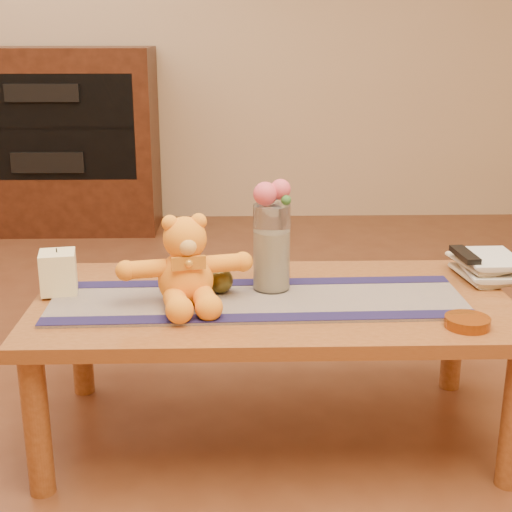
{
  "coord_description": "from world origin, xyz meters",
  "views": [
    {
      "loc": [
        -0.1,
        -2.03,
        1.22
      ],
      "look_at": [
        -0.05,
        0.0,
        0.58
      ],
      "focal_mm": 51.55,
      "sensor_mm": 36.0,
      "label": 1
    }
  ],
  "objects_px": {
    "teddy_bear": "(185,261)",
    "bronze_ball": "(220,280)",
    "glass_vase": "(272,247)",
    "book_bottom": "(462,276)",
    "tv_remote": "(465,255)",
    "amber_dish": "(467,322)",
    "pillar_candle": "(58,272)"
  },
  "relations": [
    {
      "from": "book_bottom",
      "to": "bronze_ball",
      "type": "bearing_deg",
      "value": -177.96
    },
    {
      "from": "book_bottom",
      "to": "tv_remote",
      "type": "bearing_deg",
      "value": -93.0
    },
    {
      "from": "glass_vase",
      "to": "bronze_ball",
      "type": "bearing_deg",
      "value": -168.2
    },
    {
      "from": "teddy_bear",
      "to": "pillar_candle",
      "type": "height_order",
      "value": "teddy_bear"
    },
    {
      "from": "glass_vase",
      "to": "amber_dish",
      "type": "distance_m",
      "value": 0.6
    },
    {
      "from": "teddy_bear",
      "to": "bronze_ball",
      "type": "relative_size",
      "value": 4.72
    },
    {
      "from": "pillar_candle",
      "to": "glass_vase",
      "type": "height_order",
      "value": "glass_vase"
    },
    {
      "from": "book_bottom",
      "to": "amber_dish",
      "type": "bearing_deg",
      "value": -111.61
    },
    {
      "from": "teddy_bear",
      "to": "amber_dish",
      "type": "xyz_separation_m",
      "value": [
        0.76,
        -0.19,
        -0.12
      ]
    },
    {
      "from": "book_bottom",
      "to": "tv_remote",
      "type": "relative_size",
      "value": 1.39
    },
    {
      "from": "teddy_bear",
      "to": "tv_remote",
      "type": "bearing_deg",
      "value": -0.39
    },
    {
      "from": "teddy_bear",
      "to": "bronze_ball",
      "type": "bearing_deg",
      "value": 24.15
    },
    {
      "from": "teddy_bear",
      "to": "bronze_ball",
      "type": "xyz_separation_m",
      "value": [
        0.1,
        0.07,
        -0.08
      ]
    },
    {
      "from": "tv_remote",
      "to": "amber_dish",
      "type": "xyz_separation_m",
      "value": [
        -0.1,
        -0.37,
        -0.07
      ]
    },
    {
      "from": "bronze_ball",
      "to": "book_bottom",
      "type": "relative_size",
      "value": 0.34
    },
    {
      "from": "glass_vase",
      "to": "book_bottom",
      "type": "distance_m",
      "value": 0.63
    },
    {
      "from": "glass_vase",
      "to": "bronze_ball",
      "type": "distance_m",
      "value": 0.18
    },
    {
      "from": "book_bottom",
      "to": "amber_dish",
      "type": "height_order",
      "value": "amber_dish"
    },
    {
      "from": "book_bottom",
      "to": "tv_remote",
      "type": "height_order",
      "value": "tv_remote"
    },
    {
      "from": "pillar_candle",
      "to": "amber_dish",
      "type": "relative_size",
      "value": 1.02
    },
    {
      "from": "pillar_candle",
      "to": "tv_remote",
      "type": "distance_m",
      "value": 1.25
    },
    {
      "from": "teddy_bear",
      "to": "book_bottom",
      "type": "distance_m",
      "value": 0.89
    },
    {
      "from": "teddy_bear",
      "to": "tv_remote",
      "type": "height_order",
      "value": "teddy_bear"
    },
    {
      "from": "teddy_bear",
      "to": "glass_vase",
      "type": "height_order",
      "value": "glass_vase"
    },
    {
      "from": "glass_vase",
      "to": "bronze_ball",
      "type": "relative_size",
      "value": 3.39
    },
    {
      "from": "glass_vase",
      "to": "tv_remote",
      "type": "relative_size",
      "value": 1.62
    },
    {
      "from": "pillar_candle",
      "to": "amber_dish",
      "type": "xyz_separation_m",
      "value": [
        1.14,
        -0.28,
        -0.06
      ]
    },
    {
      "from": "glass_vase",
      "to": "amber_dish",
      "type": "xyz_separation_m",
      "value": [
        0.51,
        -0.29,
        -0.12
      ]
    },
    {
      "from": "teddy_bear",
      "to": "pillar_candle",
      "type": "bearing_deg",
      "value": 153.87
    },
    {
      "from": "pillar_candle",
      "to": "book_bottom",
      "type": "xyz_separation_m",
      "value": [
        1.24,
        0.1,
        -0.06
      ]
    },
    {
      "from": "glass_vase",
      "to": "amber_dish",
      "type": "relative_size",
      "value": 2.15
    },
    {
      "from": "bronze_ball",
      "to": "tv_remote",
      "type": "xyz_separation_m",
      "value": [
        0.76,
        0.11,
        0.04
      ]
    }
  ]
}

